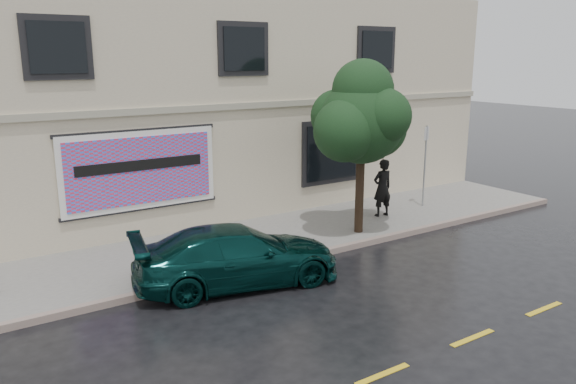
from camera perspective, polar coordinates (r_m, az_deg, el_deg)
ground at (r=13.30m, az=6.33°, el=-8.54°), size 90.00×90.00×0.00m
sidewalk at (r=15.75m, az=-1.20°, el=-4.59°), size 20.00×3.50×0.15m
curb at (r=14.38m, az=2.52°, el=-6.42°), size 20.00×0.18×0.16m
road_marking at (r=11.10m, az=18.23°, el=-13.89°), size 19.00×0.12×0.01m
building at (r=20.12m, az=-10.08°, el=9.16°), size 20.00×8.12×7.00m
billboard at (r=15.40m, az=-14.76°, el=2.15°), size 4.30×0.16×2.20m
car at (r=12.65m, az=-5.16°, el=-6.45°), size 4.92×2.93×1.34m
pedestrian at (r=17.56m, az=9.56°, el=0.43°), size 0.69×0.49×1.79m
umbrella at (r=17.31m, az=9.73°, el=4.63°), size 1.35×1.35×0.81m
street_tree at (r=15.46m, az=7.50°, el=7.07°), size 2.32×2.32×4.29m
sign_pole at (r=18.88m, az=13.76°, el=3.34°), size 0.32×0.13×2.68m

